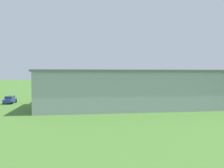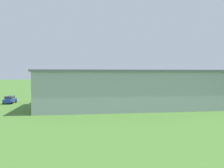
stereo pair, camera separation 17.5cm
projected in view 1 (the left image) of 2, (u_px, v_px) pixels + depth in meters
name	position (u px, v px, depth m)	size (l,w,h in m)	color
ground_plane	(101.00, 92.00, 85.43)	(400.00, 400.00, 0.00)	#47752D
hangar	(140.00, 89.00, 46.67)	(39.89, 16.38, 7.24)	#99A3AD
biplane	(103.00, 78.00, 80.33)	(7.76, 7.48, 4.20)	yellow
car_yellow	(38.00, 99.00, 53.96)	(2.35, 4.42, 1.62)	gold
car_blue	(10.00, 100.00, 52.38)	(2.24, 4.54, 1.66)	#23389E
person_walking_on_apron	(44.00, 98.00, 57.29)	(0.52, 0.52, 1.64)	orange
person_near_hangar_door	(184.00, 95.00, 63.68)	(0.54, 0.54, 1.77)	orange
windsock	(175.00, 76.00, 102.37)	(1.46, 1.27, 6.40)	silver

